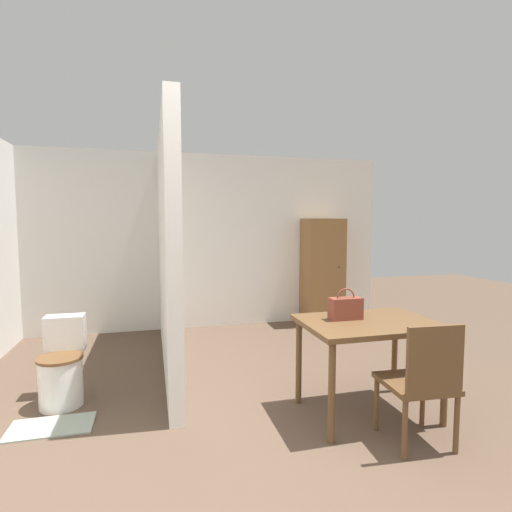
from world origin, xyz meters
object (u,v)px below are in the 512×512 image
object	(u,v)px
wooden_chair	(422,380)
handbag	(346,308)
wooden_cabinet	(323,271)
dining_table	(368,332)
toilet	(62,368)

from	to	relation	value
wooden_chair	handbag	bearing A→B (deg)	116.79
wooden_chair	wooden_cabinet	distance (m)	3.37
dining_table	wooden_chair	distance (m)	0.56
handbag	wooden_cabinet	distance (m)	2.84
dining_table	handbag	world-z (taller)	handbag
wooden_chair	wooden_cabinet	size ratio (longest dim) A/B	0.56
toilet	wooden_cabinet	size ratio (longest dim) A/B	0.45
toilet	dining_table	bearing A→B (deg)	-19.13
toilet	wooden_cabinet	bearing A→B (deg)	30.72
wooden_chair	toilet	xyz separation A→B (m)	(-2.50, 1.35, -0.17)
dining_table	toilet	distance (m)	2.56
dining_table	wooden_chair	bearing A→B (deg)	-78.46
handbag	wooden_cabinet	bearing A→B (deg)	69.54
toilet	wooden_cabinet	world-z (taller)	wooden_cabinet
handbag	wooden_chair	bearing A→B (deg)	-67.10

